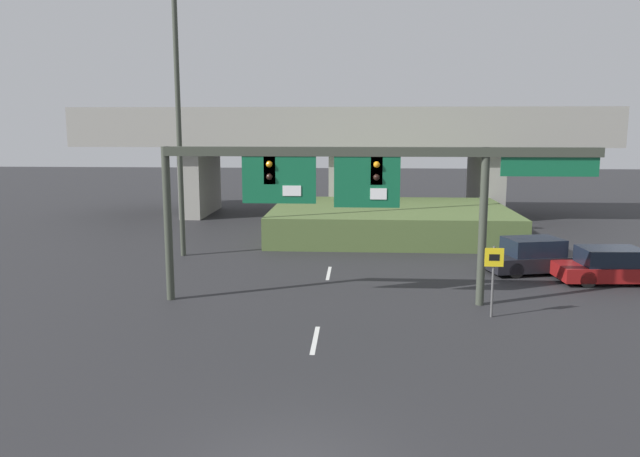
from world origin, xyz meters
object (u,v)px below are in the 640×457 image
(signal_gantry, at_px, (357,178))
(highway_light_pole_near, at_px, (177,90))
(parked_sedan_near_right, at_px, (535,257))
(speed_limit_sign, at_px, (493,271))
(parked_sedan_mid_right, at_px, (613,266))

(signal_gantry, xyz_separation_m, highway_light_pole_near, (-8.26, 7.51, 3.35))
(signal_gantry, xyz_separation_m, parked_sedan_near_right, (7.53, 5.05, -3.70))
(signal_gantry, bearing_deg, speed_limit_sign, -17.65)
(speed_limit_sign, height_order, highway_light_pole_near, highway_light_pole_near)
(speed_limit_sign, distance_m, parked_sedan_near_right, 7.22)
(highway_light_pole_near, bearing_deg, parked_sedan_near_right, -8.86)
(speed_limit_sign, bearing_deg, signal_gantry, 162.35)
(parked_sedan_near_right, relative_size, parked_sedan_mid_right, 1.01)
(signal_gantry, height_order, speed_limit_sign, signal_gantry)
(speed_limit_sign, xyz_separation_m, parked_sedan_mid_right, (5.72, 4.91, -0.89))
(highway_light_pole_near, distance_m, parked_sedan_mid_right, 20.11)
(speed_limit_sign, xyz_separation_m, parked_sedan_near_right, (3.12, 6.45, -0.85))
(highway_light_pole_near, xyz_separation_m, parked_sedan_near_right, (15.79, -2.46, -7.05))
(parked_sedan_near_right, distance_m, parked_sedan_mid_right, 3.02)
(speed_limit_sign, bearing_deg, parked_sedan_near_right, 64.20)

